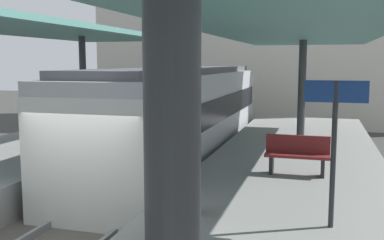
{
  "coord_description": "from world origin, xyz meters",
  "views": [
    {
      "loc": [
        4.39,
        -6.64,
        3.48
      ],
      "look_at": [
        0.8,
        5.77,
        1.8
      ],
      "focal_mm": 42.03,
      "sensor_mm": 36.0,
      "label": 1
    }
  ],
  "objects": [
    {
      "name": "commuter_train",
      "position": [
        0.0,
        7.47,
        1.73
      ],
      "size": [
        2.78,
        13.31,
        3.1
      ],
      "color": "#ADADB2",
      "rests_on": "track_ballast"
    },
    {
      "name": "rail_near_side",
      "position": [
        -0.72,
        0.0,
        0.27
      ],
      "size": [
        0.08,
        28.0,
        0.14
      ],
      "primitive_type": "cube",
      "color": "slate",
      "rests_on": "track_ballast"
    },
    {
      "name": "station_building_backdrop",
      "position": [
        0.83,
        20.0,
        5.5
      ],
      "size": [
        18.0,
        6.0,
        11.0
      ],
      "primitive_type": "cube",
      "color": "beige",
      "rests_on": "ground_plane"
    },
    {
      "name": "platform_sign",
      "position": [
        4.59,
        0.2,
        2.62
      ],
      "size": [
        0.9,
        0.08,
        2.21
      ],
      "color": "#262628",
      "rests_on": "platform_right"
    },
    {
      "name": "canopy_right",
      "position": [
        3.8,
        1.4,
        4.18
      ],
      "size": [
        4.18,
        21.0,
        3.31
      ],
      "color": "#333335",
      "rests_on": "platform_right"
    },
    {
      "name": "platform_bench",
      "position": [
        3.92,
        3.36,
        1.46
      ],
      "size": [
        1.4,
        0.41,
        0.86
      ],
      "color": "black",
      "rests_on": "platform_right"
    },
    {
      "name": "passenger_near_bench",
      "position": [
        2.37,
        0.22,
        1.81
      ],
      "size": [
        0.36,
        0.36,
        1.56
      ],
      "color": "maroon",
      "rests_on": "platform_right"
    }
  ]
}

